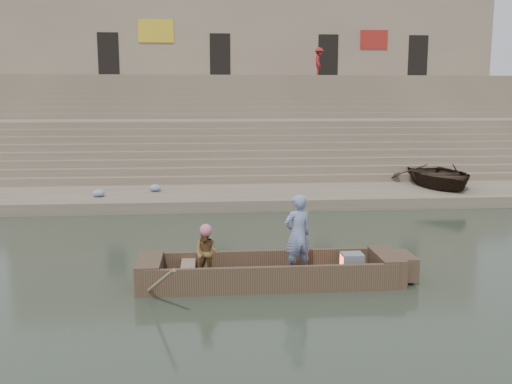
{
  "coord_description": "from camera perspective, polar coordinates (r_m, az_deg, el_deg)",
  "views": [
    {
      "loc": [
        -2.94,
        -13.07,
        3.97
      ],
      "look_at": [
        -1.62,
        2.01,
        1.4
      ],
      "focal_mm": 39.71,
      "sensor_mm": 36.0,
      "label": 1
    }
  ],
  "objects": [
    {
      "name": "mid_landing",
      "position": [
        28.84,
        0.87,
        4.52
      ],
      "size": [
        32.0,
        3.0,
        2.8
      ],
      "primitive_type": "cube",
      "color": "#81715C",
      "rests_on": "ground"
    },
    {
      "name": "rowing_man",
      "position": [
        11.83,
        -5.04,
        -6.13
      ],
      "size": [
        0.65,
        0.58,
        1.09
      ],
      "primitive_type": "imported",
      "rotation": [
        0.0,
        0.0,
        -0.39
      ],
      "color": "#256C24",
      "rests_on": "main_rowboat"
    },
    {
      "name": "main_rowboat",
      "position": [
        12.28,
        1.44,
        -8.69
      ],
      "size": [
        5.0,
        1.3,
        0.22
      ],
      "primitive_type": "cube",
      "color": "brown",
      "rests_on": "ground"
    },
    {
      "name": "lower_landing",
      "position": [
        21.61,
        2.9,
        -0.43
      ],
      "size": [
        32.0,
        4.0,
        0.4
      ],
      "primitive_type": "cube",
      "color": "#81715C",
      "rests_on": "ground"
    },
    {
      "name": "standing_man",
      "position": [
        11.97,
        4.21,
        -4.32
      ],
      "size": [
        0.74,
        0.61,
        1.74
      ],
      "primitive_type": "imported",
      "rotation": [
        0.0,
        0.0,
        3.49
      ],
      "color": "navy",
      "rests_on": "main_rowboat"
    },
    {
      "name": "building_wall",
      "position": [
        39.71,
        -0.77,
        11.99
      ],
      "size": [
        32.0,
        5.07,
        11.2
      ],
      "color": "gray",
      "rests_on": "ground"
    },
    {
      "name": "rowboat_trim",
      "position": [
        12.24,
        2.45,
        -7.8
      ],
      "size": [
        6.04,
        2.63,
        1.76
      ],
      "color": "brown",
      "rests_on": "ground"
    },
    {
      "name": "ghat_steps",
      "position": [
        30.49,
        0.55,
        5.55
      ],
      "size": [
        32.0,
        11.0,
        5.2
      ],
      "color": "#81715C",
      "rests_on": "ground"
    },
    {
      "name": "ground",
      "position": [
        13.98,
        7.42,
        -6.95
      ],
      "size": [
        120.0,
        120.0,
        0.0
      ],
      "primitive_type": "plane",
      "color": "#293427",
      "rests_on": "ground"
    },
    {
      "name": "television",
      "position": [
        12.5,
        9.6,
        -7.0
      ],
      "size": [
        0.46,
        0.42,
        0.4
      ],
      "color": "slate",
      "rests_on": "main_rowboat"
    },
    {
      "name": "upper_landing",
      "position": [
        35.72,
        -0.28,
        7.43
      ],
      "size": [
        32.0,
        3.0,
        5.2
      ],
      "primitive_type": "cube",
      "color": "#81715C",
      "rests_on": "ground"
    },
    {
      "name": "cloth_bundles",
      "position": [
        21.43,
        -12.8,
        0.16
      ],
      "size": [
        2.37,
        1.45,
        0.26
      ],
      "color": "#3F5999",
      "rests_on": "lower_landing"
    },
    {
      "name": "pedestrian",
      "position": [
        35.87,
        6.37,
        12.91
      ],
      "size": [
        0.92,
        1.24,
        1.72
      ],
      "primitive_type": "imported",
      "rotation": [
        0.0,
        0.0,
        1.3
      ],
      "color": "maroon",
      "rests_on": "upper_landing"
    },
    {
      "name": "beached_rowboat",
      "position": [
        23.8,
        17.95,
        1.64
      ],
      "size": [
        3.21,
        4.44,
        0.91
      ],
      "primitive_type": "imported",
      "rotation": [
        0.0,
        0.0,
        -0.02
      ],
      "color": "#2D2116",
      "rests_on": "lower_landing"
    }
  ]
}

